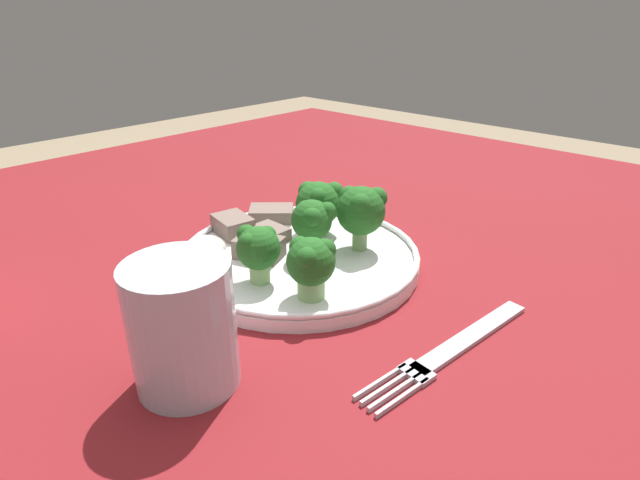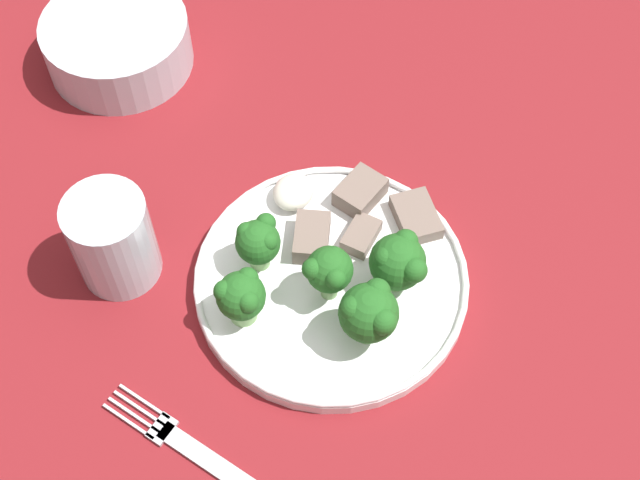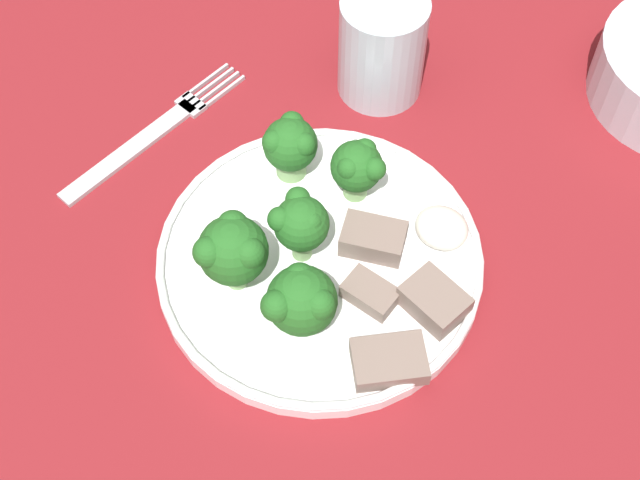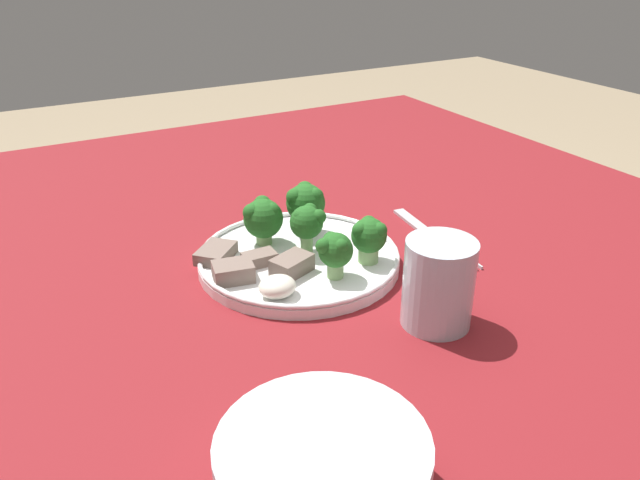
{
  "view_description": "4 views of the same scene",
  "coord_description": "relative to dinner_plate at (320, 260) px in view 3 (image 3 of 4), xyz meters",
  "views": [
    {
      "loc": [
        -0.31,
        0.36,
        0.97
      ],
      "look_at": [
        0.0,
        0.03,
        0.76
      ],
      "focal_mm": 28.0,
      "sensor_mm": 36.0,
      "label": 1
    },
    {
      "loc": [
        -0.33,
        -0.11,
        1.42
      ],
      "look_at": [
        0.02,
        0.07,
        0.78
      ],
      "focal_mm": 50.0,
      "sensor_mm": 36.0,
      "label": 2
    },
    {
      "loc": [
        0.21,
        -0.22,
        1.3
      ],
      "look_at": [
        0.01,
        0.05,
        0.77
      ],
      "focal_mm": 50.0,
      "sensor_mm": 36.0,
      "label": 3
    },
    {
      "loc": [
        0.31,
        0.63,
        1.09
      ],
      "look_at": [
        -0.0,
        0.07,
        0.77
      ],
      "focal_mm": 35.0,
      "sensor_mm": 36.0,
      "label": 4
    }
  ],
  "objects": [
    {
      "name": "broccoli_floret_back_left",
      "position": [
        -0.01,
        0.06,
        0.04
      ],
      "size": [
        0.04,
        0.04,
        0.05
      ],
      "color": "#7FA866",
      "rests_on": "dinner_plate"
    },
    {
      "name": "sauce_dollop",
      "position": [
        0.06,
        0.07,
        0.01
      ],
      "size": [
        0.04,
        0.04,
        0.02
      ],
      "color": "silver",
      "rests_on": "dinner_plate"
    },
    {
      "name": "broccoli_floret_center_left",
      "position": [
        -0.02,
        -0.0,
        0.04
      ],
      "size": [
        0.04,
        0.04,
        0.06
      ],
      "color": "#7FA866",
      "rests_on": "dinner_plate"
    },
    {
      "name": "broccoli_floret_center_back",
      "position": [
        0.02,
        -0.05,
        0.04
      ],
      "size": [
        0.05,
        0.05,
        0.06
      ],
      "color": "#7FA866",
      "rests_on": "dinner_plate"
    },
    {
      "name": "table",
      "position": [
        -0.01,
        -0.05,
        -0.1
      ],
      "size": [
        1.2,
        1.16,
        0.74
      ],
      "color": "maroon",
      "rests_on": "ground_plane"
    },
    {
      "name": "meat_slice_middle_slice",
      "position": [
        0.05,
        -0.01,
        0.01
      ],
      "size": [
        0.04,
        0.02,
        0.01
      ],
      "color": "#756056",
      "rests_on": "dinner_plate"
    },
    {
      "name": "meat_slice_front_slice",
      "position": [
        0.09,
        -0.04,
        0.01
      ],
      "size": [
        0.06,
        0.06,
        0.01
      ],
      "color": "#756056",
      "rests_on": "dinner_plate"
    },
    {
      "name": "meat_slice_edge_slice",
      "position": [
        0.02,
        0.03,
        0.01
      ],
      "size": [
        0.05,
        0.04,
        0.02
      ],
      "color": "#756056",
      "rests_on": "dinner_plate"
    },
    {
      "name": "broccoli_floret_front_left",
      "position": [
        -0.06,
        0.05,
        0.04
      ],
      "size": [
        0.04,
        0.04,
        0.05
      ],
      "color": "#7FA866",
      "rests_on": "dinner_plate"
    },
    {
      "name": "dinner_plate",
      "position": [
        0.0,
        0.0,
        0.0
      ],
      "size": [
        0.24,
        0.24,
        0.02
      ],
      "color": "white",
      "rests_on": "table"
    },
    {
      "name": "fork",
      "position": [
        -0.18,
        0.02,
        -0.01
      ],
      "size": [
        0.04,
        0.19,
        0.0
      ],
      "color": "#B2B2B7",
      "rests_on": "table"
    },
    {
      "name": "drinking_glass",
      "position": [
        -0.07,
        0.17,
        0.03
      ],
      "size": [
        0.07,
        0.07,
        0.09
      ],
      "color": "#B2C1CC",
      "rests_on": "table"
    },
    {
      "name": "broccoli_floret_near_rim_left",
      "position": [
        -0.04,
        -0.05,
        0.05
      ],
      "size": [
        0.05,
        0.05,
        0.07
      ],
      "color": "#7FA866",
      "rests_on": "dinner_plate"
    },
    {
      "name": "meat_slice_rear_slice",
      "position": [
        0.09,
        0.01,
        0.01
      ],
      "size": [
        0.05,
        0.04,
        0.02
      ],
      "color": "#756056",
      "rests_on": "dinner_plate"
    }
  ]
}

